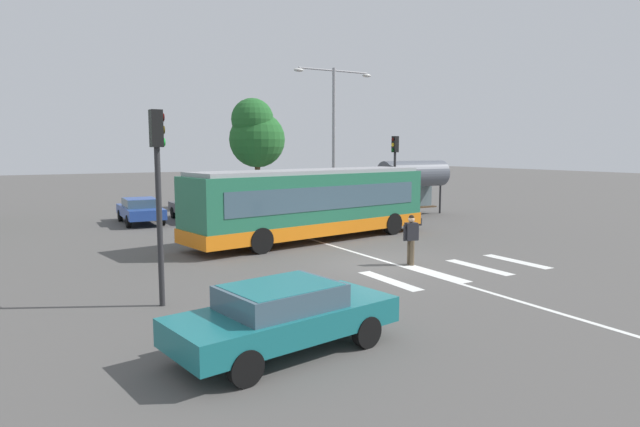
# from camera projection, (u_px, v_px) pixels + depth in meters

# --- Properties ---
(ground_plane) EXTENTS (160.00, 160.00, 0.00)m
(ground_plane) POSITION_uv_depth(u_px,v_px,m) (378.00, 264.00, 18.36)
(ground_plane) COLOR #514F4C
(city_transit_bus) EXTENTS (11.84, 4.45, 3.06)m
(city_transit_bus) POSITION_uv_depth(u_px,v_px,m) (312.00, 204.00, 23.07)
(city_transit_bus) COLOR black
(city_transit_bus) RESTS_ON ground_plane
(pedestrian_crossing_street) EXTENTS (0.57, 0.34, 1.72)m
(pedestrian_crossing_street) POSITION_uv_depth(u_px,v_px,m) (411.00, 237.00, 18.14)
(pedestrian_crossing_street) COLOR brown
(pedestrian_crossing_street) RESTS_ON ground_plane
(foreground_sedan) EXTENTS (4.73, 2.52, 1.35)m
(foreground_sedan) POSITION_uv_depth(u_px,v_px,m) (284.00, 314.00, 10.30)
(foreground_sedan) COLOR black
(foreground_sedan) RESTS_ON ground_plane
(parked_car_blue) EXTENTS (1.97, 4.55, 1.35)m
(parked_car_blue) POSITION_uv_depth(u_px,v_px,m) (140.00, 209.00, 28.40)
(parked_car_blue) COLOR black
(parked_car_blue) RESTS_ON ground_plane
(parked_car_charcoal) EXTENTS (1.91, 4.52, 1.35)m
(parked_car_charcoal) POSITION_uv_depth(u_px,v_px,m) (195.00, 206.00, 29.76)
(parked_car_charcoal) COLOR black
(parked_car_charcoal) RESTS_ON ground_plane
(parked_car_teal) EXTENTS (2.01, 4.57, 1.35)m
(parked_car_teal) POSITION_uv_depth(u_px,v_px,m) (239.00, 204.00, 30.89)
(parked_car_teal) COLOR black
(parked_car_teal) RESTS_ON ground_plane
(parked_car_white) EXTENTS (2.03, 4.58, 1.35)m
(parked_car_white) POSITION_uv_depth(u_px,v_px,m) (278.00, 202.00, 32.48)
(parked_car_white) COLOR black
(parked_car_white) RESTS_ON ground_plane
(parked_car_red) EXTENTS (1.89, 4.51, 1.35)m
(parked_car_red) POSITION_uv_depth(u_px,v_px,m) (324.00, 200.00, 33.36)
(parked_car_red) COLOR black
(parked_car_red) RESTS_ON ground_plane
(traffic_light_near_corner) EXTENTS (0.33, 0.32, 4.87)m
(traffic_light_near_corner) POSITION_uv_depth(u_px,v_px,m) (158.00, 176.00, 13.09)
(traffic_light_near_corner) COLOR #28282B
(traffic_light_near_corner) RESTS_ON ground_plane
(traffic_light_far_corner) EXTENTS (0.33, 0.32, 4.66)m
(traffic_light_far_corner) POSITION_uv_depth(u_px,v_px,m) (395.00, 164.00, 30.11)
(traffic_light_far_corner) COLOR #28282B
(traffic_light_far_corner) RESTS_ON ground_plane
(bus_stop_shelter) EXTENTS (4.42, 1.54, 3.25)m
(bus_stop_shelter) POSITION_uv_depth(u_px,v_px,m) (413.00, 175.00, 31.77)
(bus_stop_shelter) COLOR #28282B
(bus_stop_shelter) RESTS_ON ground_plane
(twin_arm_street_lamp) EXTENTS (5.19, 0.32, 8.59)m
(twin_arm_street_lamp) POSITION_uv_depth(u_px,v_px,m) (334.00, 125.00, 31.18)
(twin_arm_street_lamp) COLOR #939399
(twin_arm_street_lamp) RESTS_ON ground_plane
(background_tree_right) EXTENTS (3.69, 3.69, 7.25)m
(background_tree_right) POSITION_uv_depth(u_px,v_px,m) (256.00, 134.00, 35.22)
(background_tree_right) COLOR brown
(background_tree_right) RESTS_ON ground_plane
(crosswalk_painted_stripes) EXTENTS (7.90, 2.70, 0.01)m
(crosswalk_painted_stripes) POSITION_uv_depth(u_px,v_px,m) (436.00, 273.00, 16.96)
(crosswalk_painted_stripes) COLOR silver
(crosswalk_painted_stripes) RESTS_ON ground_plane
(lane_center_line) EXTENTS (0.16, 24.00, 0.01)m
(lane_center_line) POSITION_uv_depth(u_px,v_px,m) (357.00, 253.00, 20.33)
(lane_center_line) COLOR silver
(lane_center_line) RESTS_ON ground_plane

